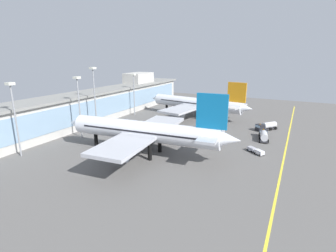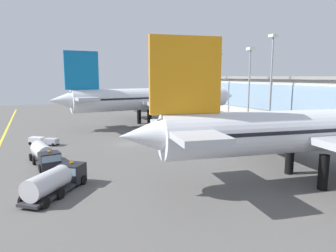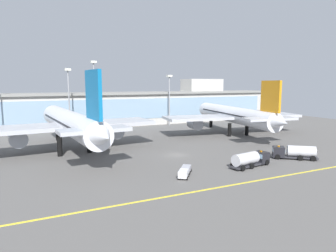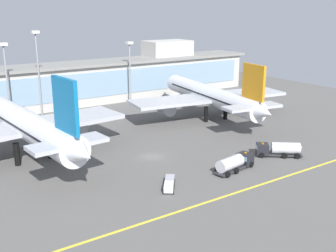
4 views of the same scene
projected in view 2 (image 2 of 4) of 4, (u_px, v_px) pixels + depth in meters
The scene contains 9 objects.
ground_plane at pixel (127, 144), 58.39m from camera, with size 192.08×192.08×0.00m, color #5B5956.
airliner_near_left at pixel (155, 99), 81.33m from camera, with size 40.60×52.55×18.38m.
airliner_near_right at pixel (328, 131), 37.73m from camera, with size 44.90×50.92×16.71m.
fuel_tanker_truck at pixel (57, 180), 33.69m from camera, with size 8.58×7.55×2.90m.
baggage_tug_near at pixel (43, 141), 57.70m from camera, with size 4.68×5.35×1.40m.
service_truck_far at pixel (45, 155), 44.33m from camera, with size 9.33×4.25×2.90m.
apron_light_mast_west at pixel (219, 73), 107.42m from camera, with size 1.80×1.80×20.47m.
apron_light_mast_centre at pixel (250, 72), 87.86m from camera, with size 1.80×1.80×20.62m.
apron_light_mast_far_east at pixel (272, 66), 80.42m from camera, with size 1.80×1.80×23.25m.
Camera 2 is at (55.46, -15.67, 12.62)m, focal length 33.20 mm.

